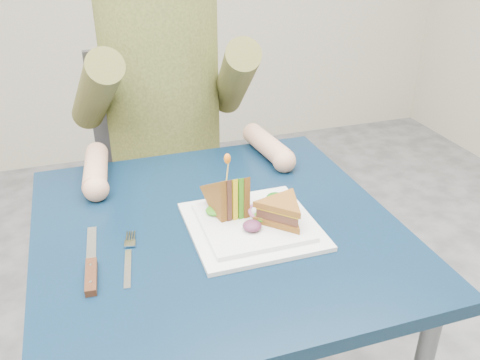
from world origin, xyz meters
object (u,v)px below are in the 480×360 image
object	(u,v)px
diner	(162,69)
plate	(252,224)
table	(218,255)
knife	(91,270)
sandwich_flat	(282,211)
fork	(129,259)
chair	(164,168)
sandwich_upright	(228,198)

from	to	relation	value
diner	plate	size ratio (longest dim) A/B	2.87
table	knife	world-z (taller)	knife
sandwich_flat	knife	xyz separation A→B (m)	(-0.38, -0.02, -0.04)
diner	knife	bearing A→B (deg)	-112.04
fork	knife	bearing A→B (deg)	-166.36
sandwich_flat	knife	distance (m)	0.39
chair	sandwich_upright	bearing A→B (deg)	-87.64
table	diner	size ratio (longest dim) A/B	1.01
plate	chair	bearing A→B (deg)	95.29
plate	knife	bearing A→B (deg)	-171.61
chair	sandwich_flat	xyz separation A→B (m)	(0.12, -0.74, 0.23)
diner	sandwich_upright	size ratio (longest dim) A/B	5.22
diner	plate	world-z (taller)	diner
diner	knife	xyz separation A→B (m)	(-0.26, -0.65, -0.18)
table	fork	size ratio (longest dim) A/B	4.19
table	sandwich_upright	world-z (taller)	sandwich_upright
diner	knife	distance (m)	0.72
knife	diner	bearing A→B (deg)	67.96
sandwich_upright	fork	size ratio (longest dim) A/B	0.80
chair	plate	bearing A→B (deg)	-84.71
diner	plate	xyz separation A→B (m)	(0.07, -0.60, -0.18)
diner	sandwich_upright	xyz separation A→B (m)	(0.03, -0.56, -0.13)
sandwich_flat	diner	bearing A→B (deg)	100.95
diner	sandwich_flat	distance (m)	0.65
sandwich_flat	fork	xyz separation A→B (m)	(-0.31, -0.01, -0.04)
chair	plate	xyz separation A→B (m)	(0.07, -0.71, 0.20)
knife	sandwich_flat	bearing A→B (deg)	3.51
plate	knife	distance (m)	0.33
diner	knife	world-z (taller)	diner
table	sandwich_upright	bearing A→B (deg)	16.48
diner	chair	bearing A→B (deg)	90.00
sandwich_flat	plate	bearing A→B (deg)	155.56
plate	sandwich_flat	size ratio (longest dim) A/B	1.54
chair	knife	size ratio (longest dim) A/B	4.19
chair	diner	xyz separation A→B (m)	(-0.00, -0.11, 0.37)
diner	knife	size ratio (longest dim) A/B	3.36
table	sandwich_flat	size ratio (longest dim) A/B	4.45
chair	diner	world-z (taller)	diner
sandwich_flat	fork	distance (m)	0.32
sandwich_upright	fork	distance (m)	0.24
plate	table	bearing A→B (deg)	150.82
fork	table	bearing A→B (deg)	19.51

